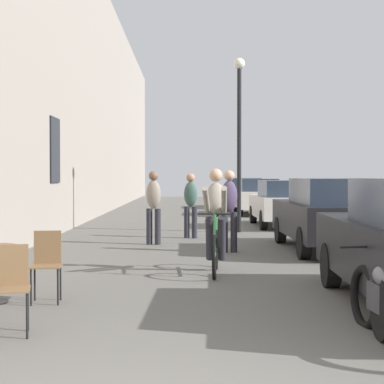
{
  "coord_description": "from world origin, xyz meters",
  "views": [
    {
      "loc": [
        0.25,
        -3.59,
        1.59
      ],
      "look_at": [
        0.4,
        13.14,
        1.16
      ],
      "focal_mm": 58.25,
      "sensor_mm": 36.0,
      "label": 1
    }
  ],
  "objects_px": {
    "pedestrian_mid": "(154,203)",
    "pedestrian_far": "(191,202)",
    "street_lamp": "(239,122)",
    "parked_car_third": "(283,203)",
    "cyclist_on_bicycle": "(216,223)",
    "pedestrian_near": "(229,206)",
    "parked_car_fifth": "(243,192)",
    "cafe_chair_near_toward_street": "(11,283)",
    "parked_car_second": "(330,213)",
    "parked_car_fourth": "(257,196)",
    "cafe_chair_mid_toward_street": "(47,261)"
  },
  "relations": [
    {
      "from": "pedestrian_mid",
      "to": "pedestrian_far",
      "type": "relative_size",
      "value": 1.03
    },
    {
      "from": "street_lamp",
      "to": "parked_car_third",
      "type": "xyz_separation_m",
      "value": [
        1.54,
        1.9,
        -2.36
      ]
    },
    {
      "from": "cyclist_on_bicycle",
      "to": "street_lamp",
      "type": "bearing_deg",
      "value": 82.2
    },
    {
      "from": "cyclist_on_bicycle",
      "to": "parked_car_third",
      "type": "relative_size",
      "value": 0.43
    },
    {
      "from": "pedestrian_near",
      "to": "pedestrian_mid",
      "type": "distance_m",
      "value": 2.22
    },
    {
      "from": "street_lamp",
      "to": "cyclist_on_bicycle",
      "type": "bearing_deg",
      "value": -97.8
    },
    {
      "from": "pedestrian_far",
      "to": "street_lamp",
      "type": "height_order",
      "value": "street_lamp"
    },
    {
      "from": "parked_car_fifth",
      "to": "cyclist_on_bicycle",
      "type": "bearing_deg",
      "value": -96.46
    },
    {
      "from": "parked_car_fifth",
      "to": "street_lamp",
      "type": "bearing_deg",
      "value": -95.73
    },
    {
      "from": "cafe_chair_near_toward_street",
      "to": "parked_car_second",
      "type": "height_order",
      "value": "parked_car_second"
    },
    {
      "from": "parked_car_second",
      "to": "parked_car_third",
      "type": "distance_m",
      "value": 6.32
    },
    {
      "from": "parked_car_fourth",
      "to": "parked_car_fifth",
      "type": "xyz_separation_m",
      "value": [
        -0.06,
        5.52,
        0.0
      ]
    },
    {
      "from": "parked_car_third",
      "to": "cyclist_on_bicycle",
      "type": "bearing_deg",
      "value": -105.41
    },
    {
      "from": "pedestrian_far",
      "to": "parked_car_second",
      "type": "height_order",
      "value": "pedestrian_far"
    },
    {
      "from": "cyclist_on_bicycle",
      "to": "pedestrian_mid",
      "type": "relative_size",
      "value": 1.03
    },
    {
      "from": "cyclist_on_bicycle",
      "to": "pedestrian_far",
      "type": "bearing_deg",
      "value": 93.79
    },
    {
      "from": "pedestrian_near",
      "to": "cyclist_on_bicycle",
      "type": "bearing_deg",
      "value": -98.64
    },
    {
      "from": "pedestrian_near",
      "to": "parked_car_third",
      "type": "distance_m",
      "value": 6.87
    },
    {
      "from": "cafe_chair_mid_toward_street",
      "to": "pedestrian_near",
      "type": "height_order",
      "value": "pedestrian_near"
    },
    {
      "from": "pedestrian_far",
      "to": "parked_car_fifth",
      "type": "distance_m",
      "value": 15.44
    },
    {
      "from": "cafe_chair_near_toward_street",
      "to": "pedestrian_near",
      "type": "distance_m",
      "value": 7.19
    },
    {
      "from": "parked_car_third",
      "to": "parked_car_fifth",
      "type": "xyz_separation_m",
      "value": [
        -0.18,
        11.63,
        0.02
      ]
    },
    {
      "from": "cafe_chair_mid_toward_street",
      "to": "pedestrian_far",
      "type": "relative_size",
      "value": 0.54
    },
    {
      "from": "parked_car_second",
      "to": "parked_car_fourth",
      "type": "xyz_separation_m",
      "value": [
        -0.14,
        12.43,
        -0.03
      ]
    },
    {
      "from": "cafe_chair_mid_toward_street",
      "to": "street_lamp",
      "type": "height_order",
      "value": "street_lamp"
    },
    {
      "from": "cyclist_on_bicycle",
      "to": "parked_car_fourth",
      "type": "distance_m",
      "value": 15.52
    },
    {
      "from": "cyclist_on_bicycle",
      "to": "cafe_chair_near_toward_street",
      "type": "bearing_deg",
      "value": -119.41
    },
    {
      "from": "pedestrian_near",
      "to": "parked_car_fifth",
      "type": "xyz_separation_m",
      "value": [
        1.95,
        18.15,
        -0.19
      ]
    },
    {
      "from": "pedestrian_far",
      "to": "parked_car_second",
      "type": "distance_m",
      "value": 4.03
    },
    {
      "from": "parked_car_second",
      "to": "parked_car_fourth",
      "type": "distance_m",
      "value": 12.43
    },
    {
      "from": "parked_car_second",
      "to": "street_lamp",
      "type": "bearing_deg",
      "value": 109.42
    },
    {
      "from": "pedestrian_near",
      "to": "parked_car_fourth",
      "type": "xyz_separation_m",
      "value": [
        2.01,
        12.63,
        -0.2
      ]
    },
    {
      "from": "cafe_chair_near_toward_street",
      "to": "pedestrian_far",
      "type": "bearing_deg",
      "value": 79.03
    },
    {
      "from": "cafe_chair_near_toward_street",
      "to": "pedestrian_near",
      "type": "height_order",
      "value": "pedestrian_near"
    },
    {
      "from": "cafe_chair_near_toward_street",
      "to": "parked_car_fourth",
      "type": "xyz_separation_m",
      "value": [
        4.66,
        19.3,
        0.25
      ]
    },
    {
      "from": "street_lamp",
      "to": "parked_car_fourth",
      "type": "bearing_deg",
      "value": 79.94
    },
    {
      "from": "cafe_chair_near_toward_street",
      "to": "cafe_chair_mid_toward_street",
      "type": "xyz_separation_m",
      "value": [
        -0.0,
        1.6,
        0.0
      ]
    },
    {
      "from": "street_lamp",
      "to": "parked_car_third",
      "type": "bearing_deg",
      "value": 51.01
    },
    {
      "from": "pedestrian_far",
      "to": "parked_car_second",
      "type": "bearing_deg",
      "value": -43.15
    },
    {
      "from": "cyclist_on_bicycle",
      "to": "street_lamp",
      "type": "distance_m",
      "value": 7.74
    },
    {
      "from": "cafe_chair_mid_toward_street",
      "to": "cyclist_on_bicycle",
      "type": "height_order",
      "value": "cyclist_on_bicycle"
    },
    {
      "from": "pedestrian_mid",
      "to": "pedestrian_far",
      "type": "height_order",
      "value": "pedestrian_mid"
    },
    {
      "from": "cyclist_on_bicycle",
      "to": "parked_car_second",
      "type": "distance_m",
      "value": 3.87
    },
    {
      "from": "street_lamp",
      "to": "parked_car_second",
      "type": "xyz_separation_m",
      "value": [
        1.56,
        -4.42,
        -2.31
      ]
    },
    {
      "from": "pedestrian_near",
      "to": "parked_car_fourth",
      "type": "height_order",
      "value": "pedestrian_near"
    },
    {
      "from": "cafe_chair_near_toward_street",
      "to": "cyclist_on_bicycle",
      "type": "relative_size",
      "value": 0.51
    },
    {
      "from": "pedestrian_mid",
      "to": "street_lamp",
      "type": "height_order",
      "value": "street_lamp"
    },
    {
      "from": "parked_car_third",
      "to": "parked_car_fourth",
      "type": "relative_size",
      "value": 0.98
    },
    {
      "from": "cafe_chair_near_toward_street",
      "to": "pedestrian_far",
      "type": "height_order",
      "value": "pedestrian_far"
    },
    {
      "from": "parked_car_third",
      "to": "parked_car_fourth",
      "type": "xyz_separation_m",
      "value": [
        -0.12,
        6.11,
        0.01
      ]
    }
  ]
}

